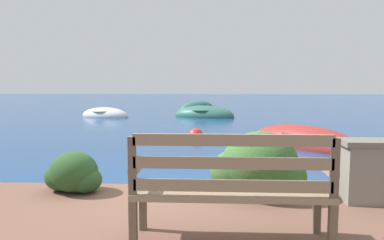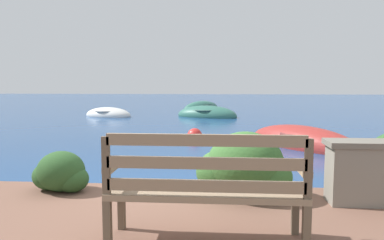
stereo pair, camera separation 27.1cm
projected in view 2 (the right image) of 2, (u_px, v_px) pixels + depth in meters
name	position (u px, v px, depth m)	size (l,w,h in m)	color
ground_plane	(158.00, 201.00, 4.82)	(80.00, 80.00, 0.00)	navy
park_bench	(206.00, 186.00, 2.99)	(1.60, 0.48, 0.93)	brown
hedge_clump_left	(61.00, 174.00, 4.49)	(0.72, 0.52, 0.49)	#284C23
hedge_clump_centre	(244.00, 168.00, 4.30)	(1.10, 0.79, 0.75)	#38662D
rowboat_nearest	(301.00, 144.00, 8.81)	(2.72, 3.01, 0.88)	#9E2D28
rowboat_mid	(108.00, 115.00, 16.36)	(2.45, 1.79, 0.71)	silver
rowboat_far	(207.00, 115.00, 16.14)	(2.94, 2.04, 0.87)	#336B5B
rowboat_outer	(201.00, 109.00, 19.85)	(2.32, 2.63, 0.87)	#336B5B
mooring_buoy	(195.00, 136.00, 10.11)	(0.45, 0.45, 0.41)	red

